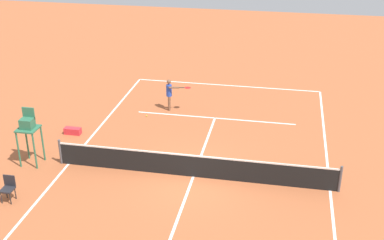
{
  "coord_description": "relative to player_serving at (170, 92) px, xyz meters",
  "views": [
    {
      "loc": [
        -3.18,
        16.5,
        10.2
      ],
      "look_at": [
        0.73,
        -3.48,
        0.8
      ],
      "focal_mm": 46.73,
      "sensor_mm": 36.0,
      "label": 1
    }
  ],
  "objects": [
    {
      "name": "ground_plane",
      "position": [
        -2.39,
        6.2,
        -0.96
      ],
      "size": [
        60.0,
        60.0,
        0.0
      ],
      "primitive_type": "plane",
      "color": "#AD5933"
    },
    {
      "name": "court_lines",
      "position": [
        -2.39,
        6.2,
        -0.96
      ],
      "size": [
        10.51,
        20.54,
        0.01
      ],
      "color": "white",
      "rests_on": "ground"
    },
    {
      "name": "tennis_net",
      "position": [
        -2.39,
        6.2,
        -0.47
      ],
      "size": [
        11.11,
        0.1,
        1.07
      ],
      "color": "#4C4C51",
      "rests_on": "ground"
    },
    {
      "name": "player_serving",
      "position": [
        0.0,
        0.0,
        0.0
      ],
      "size": [
        1.28,
        0.45,
        1.62
      ],
      "rotation": [
        0.0,
        0.0,
        1.74
      ],
      "color": "brown",
      "rests_on": "ground"
    },
    {
      "name": "tennis_ball",
      "position": [
        0.97,
        1.02,
        -0.93
      ],
      "size": [
        0.07,
        0.07,
        0.07
      ],
      "primitive_type": "sphere",
      "color": "#CCE033",
      "rests_on": "ground"
    },
    {
      "name": "umpire_chair",
      "position": [
        4.26,
        6.42,
        0.64
      ],
      "size": [
        0.8,
        0.8,
        2.41
      ],
      "color": "#2D6B4C",
      "rests_on": "ground"
    },
    {
      "name": "courtside_chair_near",
      "position": [
        3.81,
        9.05,
        -0.43
      ],
      "size": [
        0.44,
        0.46,
        0.95
      ],
      "color": "#262626",
      "rests_on": "ground"
    },
    {
      "name": "equipment_bag",
      "position": [
        3.76,
        3.57,
        -0.81
      ],
      "size": [
        0.76,
        0.32,
        0.3
      ],
      "primitive_type": "cube",
      "color": "red",
      "rests_on": "ground"
    }
  ]
}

